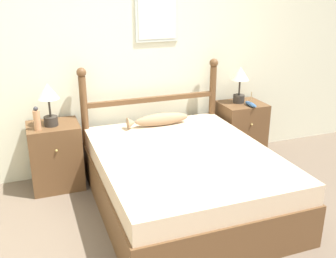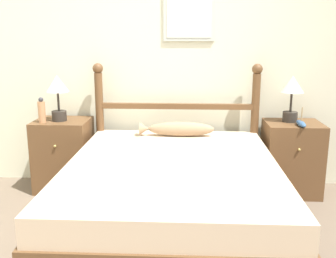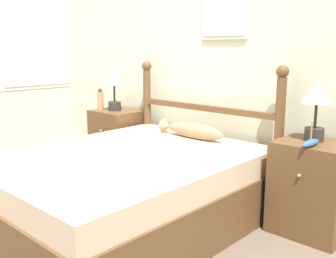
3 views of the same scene
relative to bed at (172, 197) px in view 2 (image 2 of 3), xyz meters
name	(u,v)px [view 2 (image 2 of 3)]	position (x,y,z in m)	size (l,w,h in m)	color
wall_back	(157,51)	(-0.19, 1.07, 1.01)	(6.40, 0.08, 2.55)	beige
bed	(172,197)	(0.00, 0.00, 0.00)	(1.52, 1.91, 0.54)	brown
headboard	(176,120)	(0.00, 0.92, 0.38)	(1.54, 0.10, 1.17)	brown
nightstand_left	(64,155)	(-1.05, 0.80, 0.06)	(0.49, 0.45, 0.66)	brown
nightstand_right	(291,158)	(1.05, 0.80, 0.06)	(0.49, 0.45, 0.66)	brown
table_lamp_left	(58,90)	(-1.06, 0.78, 0.67)	(0.20, 0.20, 0.41)	#2D2823
table_lamp_right	(292,91)	(1.02, 0.84, 0.67)	(0.20, 0.20, 0.41)	#2D2823
bottle	(42,111)	(-1.19, 0.69, 0.50)	(0.06, 0.06, 0.23)	tan
model_boat	(301,123)	(1.07, 0.67, 0.42)	(0.06, 0.22, 0.16)	#335684
fish_pillow	(177,129)	(0.01, 0.73, 0.34)	(0.66, 0.12, 0.13)	#997A5B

